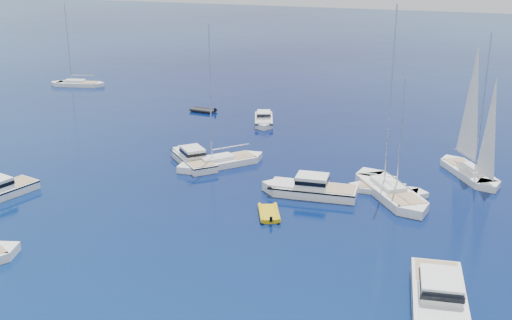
{
  "coord_description": "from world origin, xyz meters",
  "views": [
    {
      "loc": [
        12.17,
        -33.17,
        22.92
      ],
      "look_at": [
        -7.93,
        23.4,
        2.2
      ],
      "focal_mm": 44.47,
      "sensor_mm": 36.0,
      "label": 1
    }
  ],
  "objects": [
    {
      "name": "motor_cruiser_right",
      "position": [
        11.39,
        4.84,
        0.0
      ],
      "size": [
        4.96,
        11.81,
        3.01
      ],
      "primitive_type": null,
      "rotation": [
        0.0,
        0.0,
        3.27
      ],
      "color": "white",
      "rests_on": "ground"
    },
    {
      "name": "sailboat_mid_l",
      "position": [
        -13.04,
        26.47,
        0.0
      ],
      "size": [
        9.2,
        9.94,
        15.82
      ],
      "primitive_type": null,
      "rotation": [
        0.0,
        0.0,
        2.42
      ],
      "color": "white",
      "rests_on": "ground"
    },
    {
      "name": "ground",
      "position": [
        0.0,
        0.0,
        0.0
      ],
      "size": [
        400.0,
        400.0,
        0.0
      ],
      "primitive_type": "plane",
      "color": "navy",
      "rests_on": "ground"
    },
    {
      "name": "sailboat_centre",
      "position": [
        5.18,
        24.5,
        0.0
      ],
      "size": [
        8.02,
        2.12,
        11.77
      ],
      "primitive_type": null,
      "rotation": [
        0.0,
        0.0,
        4.71
      ],
      "color": "silver",
      "rests_on": "ground"
    },
    {
      "name": "sailboat_sails_r",
      "position": [
        12.38,
        32.0,
        0.0
      ],
      "size": [
        7.75,
        10.41,
        15.44
      ],
      "primitive_type": null,
      "rotation": [
        0.0,
        0.0,
        3.68
      ],
      "color": "white",
      "rests_on": "ground"
    },
    {
      "name": "motor_cruiser_far_l",
      "position": [
        -16.23,
        26.04,
        0.0
      ],
      "size": [
        8.33,
        8.29,
        2.36
      ],
      "primitive_type": null,
      "rotation": [
        0.0,
        0.0,
        0.79
      ],
      "color": "silver",
      "rests_on": "ground"
    },
    {
      "name": "sailboat_mid_r",
      "position": [
        5.46,
        23.89,
        0.0
      ],
      "size": [
        9.91,
        12.09,
        18.41
      ],
      "primitive_type": null,
      "rotation": [
        0.0,
        0.0,
        0.62
      ],
      "color": "white",
      "rests_on": "ground"
    },
    {
      "name": "tender_grey_far",
      "position": [
        -24.18,
        46.75,
        0.0
      ],
      "size": [
        3.96,
        2.4,
        0.95
      ],
      "primitive_type": null,
      "rotation": [
        0.0,
        0.0,
        1.48
      ],
      "color": "black",
      "rests_on": "ground"
    },
    {
      "name": "motor_cruiser_centre",
      "position": [
        -1.79,
        21.49,
        0.0
      ],
      "size": [
        10.05,
        3.77,
        2.58
      ],
      "primitive_type": null,
      "rotation": [
        0.0,
        0.0,
        1.65
      ],
      "color": "silver",
      "rests_on": "ground"
    },
    {
      "name": "tender_yellow",
      "position": [
        -3.93,
        15.6,
        0.0
      ],
      "size": [
        3.51,
        4.46,
        0.95
      ],
      "primitive_type": null,
      "rotation": [
        0.0,
        0.0,
        0.41
      ],
      "color": "gold",
      "rests_on": "ground"
    },
    {
      "name": "motor_cruiser_horizon",
      "position": [
        -14.11,
        43.89,
        0.0
      ],
      "size": [
        4.78,
        8.07,
        2.03
      ],
      "primitive_type": null,
      "rotation": [
        0.0,
        0.0,
        3.48
      ],
      "color": "silver",
      "rests_on": "ground"
    },
    {
      "name": "sailboat_far_l",
      "position": [
        -51.1,
        55.37,
        0.0
      ],
      "size": [
        10.07,
        4.67,
        14.33
      ],
      "primitive_type": null,
      "rotation": [
        0.0,
        0.0,
        1.8
      ],
      "color": "silver",
      "rests_on": "ground"
    }
  ]
}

